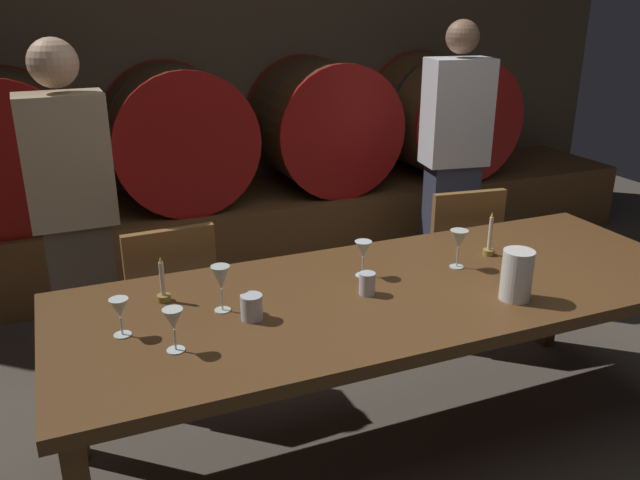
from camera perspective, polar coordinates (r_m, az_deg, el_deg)
name	(u,v)px	position (r m, az deg, el deg)	size (l,w,h in m)	color
ground_plane	(423,450)	(2.95, 9.05, -17.77)	(8.59, 8.59, 0.00)	#4C443A
back_wall	(228,61)	(5.04, -8.09, 15.34)	(6.61, 0.24, 2.74)	brown
barrel_shelf	(255,225)	(4.76, -5.69, 1.29)	(5.95, 0.90, 0.50)	brown
wine_barrel_far_left	(4,149)	(4.40, -26.02, 7.21)	(0.92, 0.79, 0.92)	#513319
wine_barrel_center_left	(177,135)	(4.45, -12.46, 8.96)	(0.92, 0.79, 0.92)	#513319
wine_barrel_center_right	(322,124)	(4.75, 0.18, 10.14)	(0.92, 0.79, 0.92)	#513319
wine_barrel_far_right	(442,115)	(5.22, 10.67, 10.76)	(0.92, 0.79, 0.92)	brown
dining_table	(392,302)	(2.60, 6.34, -5.40)	(2.61, 0.96, 0.74)	brown
chair_left	(169,302)	(3.10, -13.09, -5.33)	(0.42, 0.42, 0.88)	brown
chair_right	(455,255)	(3.63, 11.81, -1.31)	(0.45, 0.45, 0.88)	brown
guest_left	(74,215)	(3.27, -20.78, 2.06)	(0.39, 0.25, 1.66)	brown
guest_right	(453,160)	(4.14, 11.65, 6.94)	(0.41, 0.30, 1.69)	#33384C
candle_left	(163,289)	(2.50, -13.62, -4.23)	(0.05, 0.05, 0.18)	olive
candle_right	(489,243)	(2.95, 14.67, -0.28)	(0.05, 0.05, 0.20)	olive
pitcher	(517,275)	(2.54, 16.91, -2.97)	(0.12, 0.12, 0.20)	white
wine_glass_far_left	(120,310)	(2.27, -17.20, -5.87)	(0.07, 0.07, 0.14)	silver
wine_glass_left	(173,321)	(2.13, -12.76, -6.95)	(0.07, 0.07, 0.15)	silver
wine_glass_center	(221,279)	(2.35, -8.71, -3.40)	(0.07, 0.07, 0.18)	silver
wine_glass_right	(363,250)	(2.63, 3.81, -0.91)	(0.07, 0.07, 0.15)	white
wine_glass_far_right	(459,240)	(2.76, 12.10, 0.00)	(0.08, 0.08, 0.17)	silver
cup_left	(252,307)	(2.32, -6.03, -5.88)	(0.08, 0.08, 0.09)	silver
cup_right	(367,284)	(2.50, 4.17, -3.84)	(0.06, 0.06, 0.09)	silver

